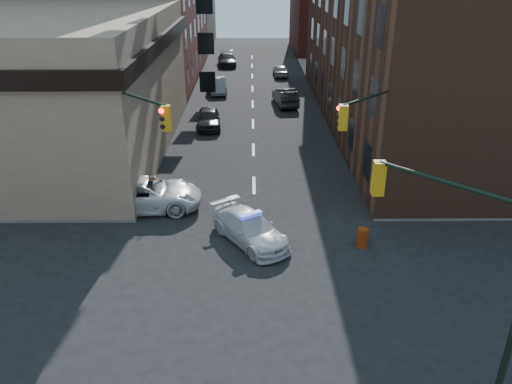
{
  "coord_description": "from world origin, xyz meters",
  "views": [
    {
      "loc": [
        -0.16,
        -16.64,
        12.05
      ],
      "look_at": [
        0.06,
        4.38,
        2.2
      ],
      "focal_mm": 35.0,
      "sensor_mm": 36.0,
      "label": 1
    }
  ],
  "objects_px": {
    "pickup": "(144,194)",
    "parked_car_wfar": "(218,85)",
    "pedestrian_a": "(104,181)",
    "pedestrian_b": "(19,198)",
    "parked_car_enear": "(285,97)",
    "barricade_nw_a": "(77,207)",
    "parked_car_wnear": "(209,118)",
    "barrel_road": "(363,238)",
    "barrel_bank": "(155,188)",
    "police_car": "(250,228)"
  },
  "relations": [
    {
      "from": "pickup",
      "to": "parked_car_wfar",
      "type": "bearing_deg",
      "value": -9.1
    },
    {
      "from": "pedestrian_a",
      "to": "pedestrian_b",
      "type": "distance_m",
      "value": 4.28
    },
    {
      "from": "pedestrian_b",
      "to": "parked_car_wfar",
      "type": "bearing_deg",
      "value": 68.01
    },
    {
      "from": "parked_car_enear",
      "to": "barricade_nw_a",
      "type": "height_order",
      "value": "parked_car_enear"
    },
    {
      "from": "parked_car_wnear",
      "to": "parked_car_enear",
      "type": "relative_size",
      "value": 0.92
    },
    {
      "from": "pedestrian_b",
      "to": "barrel_road",
      "type": "distance_m",
      "value": 17.03
    },
    {
      "from": "pickup",
      "to": "parked_car_wnear",
      "type": "distance_m",
      "value": 14.27
    },
    {
      "from": "pedestrian_a",
      "to": "barrel_road",
      "type": "xyz_separation_m",
      "value": [
        13.11,
        -5.15,
        -0.66
      ]
    },
    {
      "from": "barricade_nw_a",
      "to": "pickup",
      "type": "bearing_deg",
      "value": 14.94
    },
    {
      "from": "pickup",
      "to": "barrel_road",
      "type": "relative_size",
      "value": 6.52
    },
    {
      "from": "pickup",
      "to": "parked_car_enear",
      "type": "distance_m",
      "value": 22.32
    },
    {
      "from": "pickup",
      "to": "barrel_bank",
      "type": "distance_m",
      "value": 1.5
    },
    {
      "from": "parked_car_enear",
      "to": "barrel_road",
      "type": "bearing_deg",
      "value": 87.02
    },
    {
      "from": "police_car",
      "to": "barrel_road",
      "type": "xyz_separation_m",
      "value": [
        5.16,
        -0.54,
        -0.22
      ]
    },
    {
      "from": "police_car",
      "to": "parked_car_wnear",
      "type": "height_order",
      "value": "parked_car_wnear"
    },
    {
      "from": "police_car",
      "to": "pedestrian_b",
      "type": "relative_size",
      "value": 2.33
    },
    {
      "from": "parked_car_enear",
      "to": "pedestrian_a",
      "type": "xyz_separation_m",
      "value": [
        -11.12,
        -19.39,
        0.34
      ]
    },
    {
      "from": "barrel_road",
      "to": "barricade_nw_a",
      "type": "relative_size",
      "value": 0.78
    },
    {
      "from": "pedestrian_b",
      "to": "barricade_nw_a",
      "type": "xyz_separation_m",
      "value": [
        2.74,
        0.16,
        -0.56
      ]
    },
    {
      "from": "parked_car_enear",
      "to": "barrel_road",
      "type": "height_order",
      "value": "parked_car_enear"
    },
    {
      "from": "parked_car_wnear",
      "to": "parked_car_wfar",
      "type": "distance_m",
      "value": 11.15
    },
    {
      "from": "police_car",
      "to": "barrel_bank",
      "type": "xyz_separation_m",
      "value": [
        -5.28,
        4.9,
        -0.17
      ]
    },
    {
      "from": "pedestrian_b",
      "to": "barricade_nw_a",
      "type": "relative_size",
      "value": 1.71
    },
    {
      "from": "pickup",
      "to": "barricade_nw_a",
      "type": "relative_size",
      "value": 5.11
    },
    {
      "from": "parked_car_enear",
      "to": "barrel_road",
      "type": "relative_size",
      "value": 5.15
    },
    {
      "from": "pedestrian_a",
      "to": "barricade_nw_a",
      "type": "distance_m",
      "value": 2.33
    },
    {
      "from": "parked_car_wnear",
      "to": "barrel_bank",
      "type": "xyz_separation_m",
      "value": [
        -2.03,
        -12.64,
        -0.23
      ]
    },
    {
      "from": "pickup",
      "to": "pedestrian_a",
      "type": "relative_size",
      "value": 3.09
    },
    {
      "from": "parked_car_wfar",
      "to": "pedestrian_b",
      "type": "bearing_deg",
      "value": -114.86
    },
    {
      "from": "parked_car_wnear",
      "to": "barrel_road",
      "type": "height_order",
      "value": "parked_car_wnear"
    },
    {
      "from": "barrel_bank",
      "to": "parked_car_wnear",
      "type": "bearing_deg",
      "value": 80.87
    },
    {
      "from": "parked_car_wnear",
      "to": "pedestrian_b",
      "type": "relative_size",
      "value": 2.18
    },
    {
      "from": "police_car",
      "to": "parked_car_wnear",
      "type": "relative_size",
      "value": 1.07
    },
    {
      "from": "parked_car_wfar",
      "to": "barrel_bank",
      "type": "height_order",
      "value": "parked_car_wfar"
    },
    {
      "from": "barrel_road",
      "to": "barrel_bank",
      "type": "bearing_deg",
      "value": 152.46
    },
    {
      "from": "parked_car_wfar",
      "to": "barrel_road",
      "type": "xyz_separation_m",
      "value": [
        8.37,
        -29.23,
        -0.27
      ]
    },
    {
      "from": "police_car",
      "to": "pedestrian_a",
      "type": "xyz_separation_m",
      "value": [
        -7.95,
        4.61,
        0.44
      ]
    },
    {
      "from": "parked_car_enear",
      "to": "pedestrian_b",
      "type": "height_order",
      "value": "pedestrian_b"
    },
    {
      "from": "parked_car_wfar",
      "to": "parked_car_enear",
      "type": "relative_size",
      "value": 0.93
    },
    {
      "from": "barrel_bank",
      "to": "barricade_nw_a",
      "type": "bearing_deg",
      "value": -146.55
    },
    {
      "from": "parked_car_enear",
      "to": "pedestrian_a",
      "type": "height_order",
      "value": "pedestrian_a"
    },
    {
      "from": "parked_car_wnear",
      "to": "barricade_nw_a",
      "type": "relative_size",
      "value": 3.73
    },
    {
      "from": "parked_car_wnear",
      "to": "barricade_nw_a",
      "type": "bearing_deg",
      "value": -115.22
    },
    {
      "from": "barrel_bank",
      "to": "barricade_nw_a",
      "type": "height_order",
      "value": "barricade_nw_a"
    },
    {
      "from": "police_car",
      "to": "parked_car_wnear",
      "type": "bearing_deg",
      "value": 66.67
    },
    {
      "from": "barricade_nw_a",
      "to": "parked_car_wfar",
      "type": "bearing_deg",
      "value": 76.94
    },
    {
      "from": "barrel_bank",
      "to": "barricade_nw_a",
      "type": "relative_size",
      "value": 0.87
    },
    {
      "from": "pedestrian_b",
      "to": "barrel_road",
      "type": "xyz_separation_m",
      "value": [
        16.76,
        -2.91,
        -0.69
      ]
    },
    {
      "from": "pedestrian_a",
      "to": "police_car",
      "type": "bearing_deg",
      "value": -21.12
    },
    {
      "from": "pickup",
      "to": "pedestrian_b",
      "type": "distance_m",
      "value": 6.14
    }
  ]
}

